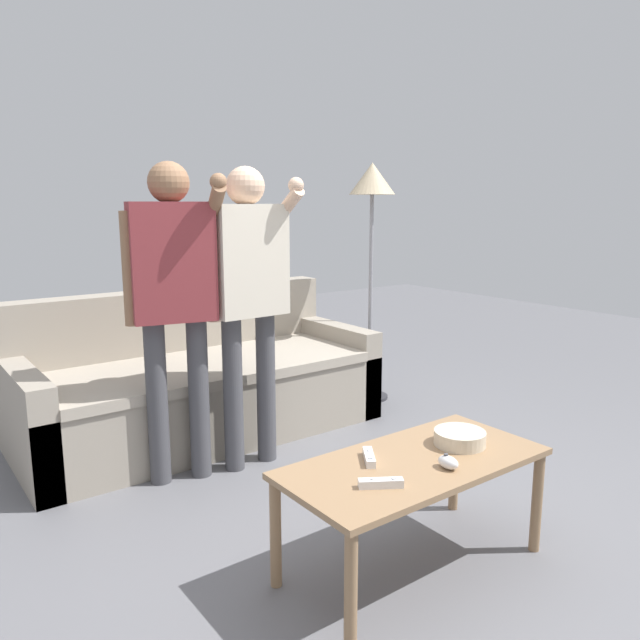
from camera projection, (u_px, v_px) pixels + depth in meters
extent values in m
plane|color=slate|center=(392.00, 522.00, 2.79)|extent=(12.00, 12.00, 0.00)
cube|color=#9E9384|center=(203.00, 401.00, 3.85)|extent=(2.19, 0.93, 0.42)
cube|color=#AA9F8F|center=(207.00, 367.00, 3.75)|extent=(1.91, 0.81, 0.06)
cube|color=#9E9384|center=(176.00, 323.00, 4.06)|extent=(2.19, 0.18, 0.46)
cube|color=#9E9384|center=(25.00, 422.00, 3.23)|extent=(0.14, 0.93, 0.59)
cube|color=#9E9384|center=(332.00, 363.00, 4.44)|extent=(0.14, 0.93, 0.59)
cube|color=#997551|center=(414.00, 463.00, 2.37)|extent=(1.07, 0.51, 0.03)
cylinder|color=#997551|center=(351.00, 593.00, 1.94)|extent=(0.04, 0.04, 0.43)
cylinder|color=#997551|center=(537.00, 502.00, 2.53)|extent=(0.04, 0.04, 0.43)
cylinder|color=#997551|center=(276.00, 533.00, 2.29)|extent=(0.04, 0.04, 0.43)
cylinder|color=#997551|center=(454.00, 466.00, 2.88)|extent=(0.04, 0.04, 0.43)
cylinder|color=beige|center=(460.00, 438.00, 2.51)|extent=(0.21, 0.21, 0.06)
ellipsoid|color=white|center=(448.00, 462.00, 2.29)|extent=(0.06, 0.09, 0.05)
cylinder|color=#4C4C51|center=(446.00, 455.00, 2.29)|extent=(0.02, 0.02, 0.01)
cylinder|color=#2D2D33|center=(369.00, 396.00, 4.59)|extent=(0.28, 0.28, 0.02)
cylinder|color=gray|center=(370.00, 298.00, 4.44)|extent=(0.03, 0.03, 1.48)
cone|color=#C1AD89|center=(372.00, 179.00, 4.29)|extent=(0.33, 0.33, 0.22)
cylinder|color=#47474C|center=(157.00, 404.00, 3.12)|extent=(0.11, 0.11, 0.86)
cylinder|color=#47474C|center=(199.00, 398.00, 3.21)|extent=(0.11, 0.11, 0.86)
cube|color=brown|center=(172.00, 262.00, 3.03)|extent=(0.45, 0.30, 0.59)
sphere|color=#936B4C|center=(168.00, 182.00, 2.96)|extent=(0.20, 0.20, 0.20)
cylinder|color=#936B4C|center=(130.00, 269.00, 2.95)|extent=(0.07, 0.07, 0.56)
cylinder|color=brown|center=(212.00, 238.00, 3.09)|extent=(0.07, 0.07, 0.28)
cylinder|color=#936B4C|center=(215.00, 205.00, 2.98)|extent=(0.13, 0.27, 0.23)
sphere|color=#936B4C|center=(218.00, 182.00, 2.88)|extent=(0.08, 0.08, 0.08)
cylinder|color=#47474C|center=(233.00, 394.00, 3.28)|extent=(0.11, 0.11, 0.85)
cylinder|color=#47474C|center=(266.00, 387.00, 3.41)|extent=(0.11, 0.11, 0.85)
cube|color=beige|center=(247.00, 260.00, 3.21)|extent=(0.41, 0.23, 0.58)
sphere|color=beige|center=(245.00, 186.00, 3.14)|extent=(0.20, 0.20, 0.20)
cylinder|color=beige|center=(213.00, 268.00, 3.10)|extent=(0.07, 0.07, 0.55)
cylinder|color=beige|center=(278.00, 238.00, 3.32)|extent=(0.07, 0.07, 0.28)
cylinder|color=beige|center=(287.00, 207.00, 3.22)|extent=(0.08, 0.26, 0.22)
sphere|color=beige|center=(296.00, 185.00, 3.14)|extent=(0.08, 0.08, 0.08)
cube|color=white|center=(369.00, 457.00, 2.36)|extent=(0.11, 0.14, 0.03)
cylinder|color=silver|center=(368.00, 450.00, 2.38)|extent=(0.01, 0.01, 0.00)
cube|color=silver|center=(370.00, 458.00, 2.31)|extent=(0.02, 0.02, 0.00)
cube|color=white|center=(381.00, 483.00, 2.14)|extent=(0.15, 0.12, 0.03)
cylinder|color=silver|center=(373.00, 479.00, 2.13)|extent=(0.01, 0.01, 0.00)
cube|color=silver|center=(394.00, 478.00, 2.14)|extent=(0.02, 0.02, 0.00)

